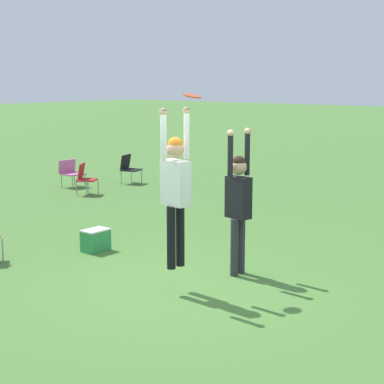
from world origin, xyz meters
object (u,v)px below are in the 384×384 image
frisbee (192,96)px  camping_chair_4 (129,167)px  camping_chair_1 (71,171)px  camping_chair_3 (85,176)px  cooler_box (96,240)px  person_defending (238,198)px  person_jumping (175,184)px

frisbee → camping_chair_4: frisbee is taller
camping_chair_4 → frisbee: bearing=34.2°
frisbee → camping_chair_1: bearing=61.1°
camping_chair_3 → cooler_box: bearing=15.9°
person_defending → camping_chair_4: bearing=154.6°
person_defending → camping_chair_4: 8.97m
cooler_box → camping_chair_1: bearing=53.4°
person_jumping → person_defending: 1.26m
camping_chair_1 → camping_chair_4: (1.46, -0.77, 0.04)m
person_jumping → cooler_box: bearing=-7.7°
person_defending → frisbee: 1.69m
person_defending → camping_chair_1: (3.62, 8.13, -0.74)m
camping_chair_3 → frisbee: bearing=25.6°
person_jumping → person_defending: size_ratio=0.99×
camping_chair_3 → cooler_box: (-3.53, -4.29, -0.28)m
person_jumping → camping_chair_4: bearing=-32.0°
person_jumping → camping_chair_1: size_ratio=2.95×
frisbee → camping_chair_1: size_ratio=0.35×
person_defending → camping_chair_3: bearing=165.3°
frisbee → person_jumping: bearing=-168.4°
camping_chair_4 → cooler_box: (-5.52, -4.70, -0.28)m
person_jumping → frisbee: frisbee is taller
person_defending → cooler_box: bearing=-161.3°
person_defending → camping_chair_3: (3.08, 6.95, -0.71)m
person_defending → camping_chair_3: person_defending is taller
person_jumping → cooler_box: 2.90m
camping_chair_1 → camping_chair_4: camping_chair_4 is taller
person_defending → frisbee: bearing=-102.9°
person_jumping → frisbee: size_ratio=8.48×
camping_chair_4 → cooler_box: camping_chair_4 is taller
person_jumping → camping_chair_3: bearing=-23.1°
person_defending → camping_chair_1: 8.93m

